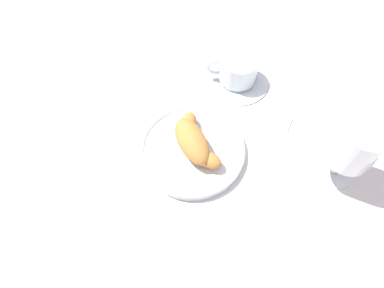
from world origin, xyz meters
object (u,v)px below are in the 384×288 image
(coffee_cup_near, at_px, (237,72))
(juice_glass_left, at_px, (355,146))
(pastry_plate, at_px, (192,150))
(sugar_packet, at_px, (278,119))
(croissant_large, at_px, (194,141))

(coffee_cup_near, height_order, juice_glass_left, juice_glass_left)
(juice_glass_left, bearing_deg, pastry_plate, -126.86)
(juice_glass_left, relative_size, sugar_packet, 2.80)
(coffee_cup_near, distance_m, sugar_packet, 0.13)
(pastry_plate, relative_size, sugar_packet, 3.85)
(croissant_large, distance_m, juice_glass_left, 0.26)
(coffee_cup_near, bearing_deg, pastry_plate, -56.00)
(juice_glass_left, bearing_deg, coffee_cup_near, -170.83)
(pastry_plate, bearing_deg, croissant_large, 87.14)
(coffee_cup_near, relative_size, sugar_packet, 2.72)
(sugar_packet, bearing_deg, pastry_plate, -130.23)
(croissant_large, relative_size, coffee_cup_near, 1.01)
(pastry_plate, xyz_separation_m, juice_glass_left, (0.15, 0.20, 0.08))
(croissant_large, bearing_deg, juice_glass_left, 52.74)
(juice_glass_left, distance_m, sugar_packet, 0.17)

